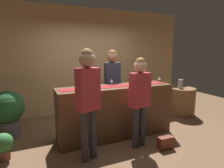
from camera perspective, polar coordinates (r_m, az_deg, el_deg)
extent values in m
plane|color=brown|center=(4.11, 1.06, -15.08)|extent=(10.00, 10.00, 0.00)
cube|color=tan|center=(5.51, -7.21, 6.90)|extent=(6.00, 0.12, 2.90)
cube|color=#543821|center=(3.92, 1.08, -8.17)|extent=(2.33, 0.60, 1.04)
cube|color=maroon|center=(3.79, 1.11, -0.62)|extent=(2.21, 0.28, 0.01)
cylinder|color=#194723|center=(4.18, 9.45, 1.67)|extent=(0.07, 0.07, 0.21)
cylinder|color=#194723|center=(4.16, 9.51, 3.62)|extent=(0.03, 0.03, 0.08)
cylinder|color=black|center=(4.15, 9.53, 4.25)|extent=(0.03, 0.03, 0.02)
cylinder|color=#B2C6C1|center=(3.69, -5.18, 0.67)|extent=(0.07, 0.07, 0.21)
cylinder|color=#B2C6C1|center=(3.67, -5.21, 2.87)|extent=(0.03, 0.03, 0.08)
cylinder|color=black|center=(3.66, -5.23, 3.59)|extent=(0.03, 0.03, 0.02)
cylinder|color=silver|center=(4.27, 14.06, 0.28)|extent=(0.06, 0.06, 0.00)
cylinder|color=silver|center=(4.26, 14.08, 0.80)|extent=(0.01, 0.01, 0.08)
cone|color=silver|center=(4.25, 14.12, 1.73)|extent=(0.07, 0.07, 0.06)
cylinder|color=silver|center=(3.81, -0.12, -0.56)|extent=(0.06, 0.06, 0.00)
cylinder|color=silver|center=(3.80, -0.12, 0.02)|extent=(0.01, 0.01, 0.08)
cone|color=silver|center=(3.79, -0.12, 1.07)|extent=(0.07, 0.07, 0.06)
cylinder|color=silver|center=(3.50, -9.01, -1.64)|extent=(0.06, 0.06, 0.00)
cylinder|color=silver|center=(3.49, -9.03, -1.01)|extent=(0.01, 0.01, 0.08)
cone|color=silver|center=(3.48, -9.06, 0.12)|extent=(0.07, 0.07, 0.06)
cylinder|color=#26262B|center=(4.55, 1.04, -6.99)|extent=(0.11, 0.11, 0.82)
cylinder|color=#26262B|center=(4.50, -0.86, -7.21)|extent=(0.11, 0.11, 0.82)
cube|color=#2D384C|center=(4.36, 0.10, 2.18)|extent=(0.35, 0.21, 0.65)
sphere|color=#9E7051|center=(4.33, 0.11, 8.08)|extent=(0.25, 0.25, 0.25)
sphere|color=olive|center=(4.32, 0.11, 8.97)|extent=(0.19, 0.19, 0.19)
cylinder|color=#33333D|center=(3.52, 7.02, -12.81)|extent=(0.11, 0.11, 0.76)
cylinder|color=#33333D|center=(3.61, 9.12, -12.26)|extent=(0.11, 0.11, 0.76)
cube|color=#B7333D|center=(3.37, 8.36, -1.78)|extent=(0.36, 0.23, 0.60)
sphere|color=#DBAD89|center=(3.31, 8.55, 5.26)|extent=(0.23, 0.23, 0.23)
sphere|color=olive|center=(3.30, 8.57, 6.35)|extent=(0.18, 0.18, 0.18)
cylinder|color=#33333D|center=(3.12, -8.24, -15.31)|extent=(0.11, 0.11, 0.83)
cylinder|color=#33333D|center=(3.19, -5.70, -14.60)|extent=(0.11, 0.11, 0.83)
cube|color=#B7333D|center=(2.92, -7.26, -1.63)|extent=(0.38, 0.28, 0.66)
sphere|color=tan|center=(2.86, -7.46, 7.27)|extent=(0.25, 0.25, 0.25)
sphere|color=olive|center=(2.86, -7.49, 8.63)|extent=(0.19, 0.19, 0.19)
cylinder|color=brown|center=(5.57, 20.28, -4.89)|extent=(0.68, 0.68, 0.74)
cylinder|color=#A8A399|center=(5.42, 19.86, 0.05)|extent=(0.13, 0.13, 0.24)
cylinder|color=#4C4C51|center=(4.48, -28.47, -11.69)|extent=(0.40, 0.40, 0.35)
sphere|color=#23562D|center=(4.35, -28.97, -6.09)|extent=(0.65, 0.65, 0.65)
cylinder|color=brown|center=(3.71, -29.64, -18.00)|extent=(0.19, 0.19, 0.16)
sphere|color=#387A3D|center=(3.62, -29.94, -15.02)|extent=(0.30, 0.30, 0.30)
cube|color=brown|center=(3.70, 15.71, -16.56)|extent=(0.28, 0.14, 0.22)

